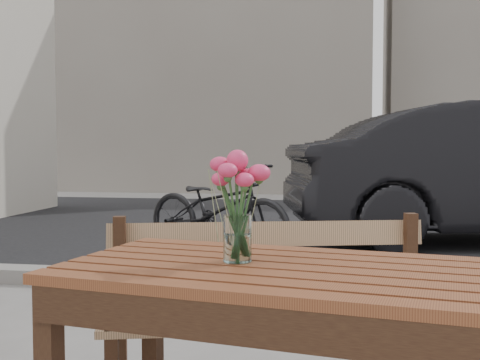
% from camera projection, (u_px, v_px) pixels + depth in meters
% --- Properties ---
extents(street, '(30.00, 8.12, 0.12)m').
position_uv_depth(street, '(315.00, 246.00, 6.70)').
color(street, black).
rests_on(street, ground).
extents(backdrop_buildings, '(15.50, 4.00, 8.00)m').
position_uv_depth(backdrop_buildings, '(336.00, 52.00, 15.66)').
color(backdrop_buildings, gray).
rests_on(backdrop_buildings, ground).
extents(main_table, '(1.37, 0.95, 0.77)m').
position_uv_depth(main_table, '(271.00, 306.00, 1.83)').
color(main_table, brown).
rests_on(main_table, ground).
extents(main_bench, '(1.44, 0.75, 0.86)m').
position_uv_depth(main_bench, '(271.00, 292.00, 2.53)').
color(main_bench, '#826143').
rests_on(main_bench, ground).
extents(main_vase, '(0.19, 0.19, 0.35)m').
position_uv_depth(main_vase, '(237.00, 193.00, 1.86)').
color(main_vase, white).
rests_on(main_vase, main_table).
extents(bicycle, '(1.91, 1.35, 0.95)m').
position_uv_depth(bicycle, '(217.00, 208.00, 6.41)').
color(bicycle, black).
rests_on(bicycle, ground).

